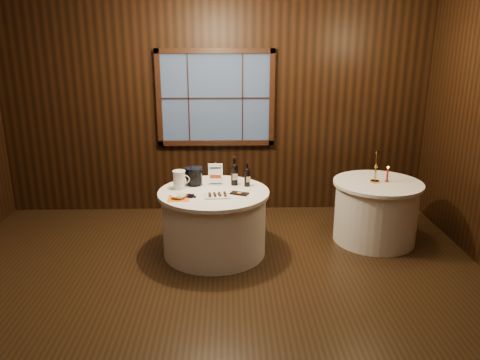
{
  "coord_description": "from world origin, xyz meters",
  "views": [
    {
      "loc": [
        0.17,
        -4.1,
        2.46
      ],
      "look_at": [
        0.3,
        0.9,
        0.93
      ],
      "focal_mm": 35.0,
      "sensor_mm": 36.0,
      "label": 1
    }
  ],
  "objects_px": {
    "chocolate_plate": "(217,195)",
    "cracker_bowl": "(179,196)",
    "main_table": "(214,222)",
    "grape_bunch": "(191,196)",
    "port_bottle_left": "(234,173)",
    "glass_pitcher": "(179,180)",
    "sign_stand": "(216,177)",
    "chocolate_box": "(239,193)",
    "brass_candlestick": "(376,171)",
    "port_bottle_right": "(247,176)",
    "ice_bucket": "(194,176)",
    "red_candle": "(387,176)",
    "side_table": "(375,211)"
  },
  "relations": [
    {
      "from": "sign_stand",
      "to": "brass_candlestick",
      "type": "bearing_deg",
      "value": 2.66
    },
    {
      "from": "main_table",
      "to": "port_bottle_right",
      "type": "height_order",
      "value": "port_bottle_right"
    },
    {
      "from": "chocolate_plate",
      "to": "brass_candlestick",
      "type": "xyz_separation_m",
      "value": [
        1.91,
        0.5,
        0.12
      ]
    },
    {
      "from": "main_table",
      "to": "grape_bunch",
      "type": "height_order",
      "value": "grape_bunch"
    },
    {
      "from": "port_bottle_left",
      "to": "cracker_bowl",
      "type": "distance_m",
      "value": 0.79
    },
    {
      "from": "main_table",
      "to": "chocolate_plate",
      "type": "bearing_deg",
      "value": -77.66
    },
    {
      "from": "port_bottle_left",
      "to": "ice_bucket",
      "type": "height_order",
      "value": "port_bottle_left"
    },
    {
      "from": "cracker_bowl",
      "to": "red_candle",
      "type": "relative_size",
      "value": 0.79
    },
    {
      "from": "port_bottle_right",
      "to": "brass_candlestick",
      "type": "height_order",
      "value": "brass_candlestick"
    },
    {
      "from": "cracker_bowl",
      "to": "grape_bunch",
      "type": "bearing_deg",
      "value": 14.72
    },
    {
      "from": "side_table",
      "to": "brass_candlestick",
      "type": "relative_size",
      "value": 2.76
    },
    {
      "from": "chocolate_plate",
      "to": "port_bottle_left",
      "type": "bearing_deg",
      "value": 65.27
    },
    {
      "from": "grape_bunch",
      "to": "glass_pitcher",
      "type": "distance_m",
      "value": 0.36
    },
    {
      "from": "glass_pitcher",
      "to": "side_table",
      "type": "bearing_deg",
      "value": 5.22
    },
    {
      "from": "main_table",
      "to": "side_table",
      "type": "relative_size",
      "value": 1.19
    },
    {
      "from": "main_table",
      "to": "sign_stand",
      "type": "height_order",
      "value": "sign_stand"
    },
    {
      "from": "port_bottle_right",
      "to": "glass_pitcher",
      "type": "bearing_deg",
      "value": 162.49
    },
    {
      "from": "port_bottle_left",
      "to": "port_bottle_right",
      "type": "distance_m",
      "value": 0.16
    },
    {
      "from": "port_bottle_right",
      "to": "ice_bucket",
      "type": "height_order",
      "value": "port_bottle_right"
    },
    {
      "from": "sign_stand",
      "to": "red_candle",
      "type": "height_order",
      "value": "sign_stand"
    },
    {
      "from": "ice_bucket",
      "to": "cracker_bowl",
      "type": "relative_size",
      "value": 1.36
    },
    {
      "from": "port_bottle_left",
      "to": "port_bottle_right",
      "type": "height_order",
      "value": "port_bottle_left"
    },
    {
      "from": "main_table",
      "to": "cracker_bowl",
      "type": "height_order",
      "value": "cracker_bowl"
    },
    {
      "from": "ice_bucket",
      "to": "glass_pitcher",
      "type": "xyz_separation_m",
      "value": [
        -0.16,
        -0.14,
        -0.0
      ]
    },
    {
      "from": "port_bottle_left",
      "to": "glass_pitcher",
      "type": "height_order",
      "value": "port_bottle_left"
    },
    {
      "from": "chocolate_box",
      "to": "cracker_bowl",
      "type": "distance_m",
      "value": 0.68
    },
    {
      "from": "main_table",
      "to": "ice_bucket",
      "type": "bearing_deg",
      "value": 135.42
    },
    {
      "from": "port_bottle_left",
      "to": "grape_bunch",
      "type": "distance_m",
      "value": 0.67
    },
    {
      "from": "ice_bucket",
      "to": "brass_candlestick",
      "type": "relative_size",
      "value": 0.54
    },
    {
      "from": "side_table",
      "to": "port_bottle_left",
      "type": "distance_m",
      "value": 1.84
    },
    {
      "from": "port_bottle_left",
      "to": "glass_pitcher",
      "type": "xyz_separation_m",
      "value": [
        -0.64,
        -0.13,
        -0.04
      ]
    },
    {
      "from": "side_table",
      "to": "brass_candlestick",
      "type": "distance_m",
      "value": 0.53
    },
    {
      "from": "chocolate_box",
      "to": "cracker_bowl",
      "type": "xyz_separation_m",
      "value": [
        -0.67,
        -0.13,
        0.02
      ]
    },
    {
      "from": "ice_bucket",
      "to": "main_table",
      "type": "bearing_deg",
      "value": -44.58
    },
    {
      "from": "sign_stand",
      "to": "chocolate_box",
      "type": "distance_m",
      "value": 0.46
    },
    {
      "from": "main_table",
      "to": "brass_candlestick",
      "type": "height_order",
      "value": "brass_candlestick"
    },
    {
      "from": "port_bottle_right",
      "to": "brass_candlestick",
      "type": "xyz_separation_m",
      "value": [
        1.56,
        0.12,
        0.02
      ]
    },
    {
      "from": "side_table",
      "to": "chocolate_box",
      "type": "relative_size",
      "value": 5.38
    },
    {
      "from": "ice_bucket",
      "to": "glass_pitcher",
      "type": "bearing_deg",
      "value": -139.48
    },
    {
      "from": "port_bottle_right",
      "to": "chocolate_box",
      "type": "relative_size",
      "value": 1.44
    },
    {
      "from": "chocolate_box",
      "to": "brass_candlestick",
      "type": "xyz_separation_m",
      "value": [
        1.66,
        0.41,
        0.13
      ]
    },
    {
      "from": "chocolate_plate",
      "to": "cracker_bowl",
      "type": "xyz_separation_m",
      "value": [
        -0.42,
        -0.05,
        0.01
      ]
    },
    {
      "from": "port_bottle_right",
      "to": "chocolate_box",
      "type": "bearing_deg",
      "value": -131.39
    },
    {
      "from": "main_table",
      "to": "ice_bucket",
      "type": "height_order",
      "value": "ice_bucket"
    },
    {
      "from": "port_bottle_left",
      "to": "chocolate_box",
      "type": "height_order",
      "value": "port_bottle_left"
    },
    {
      "from": "chocolate_plate",
      "to": "brass_candlestick",
      "type": "relative_size",
      "value": 0.77
    },
    {
      "from": "ice_bucket",
      "to": "chocolate_plate",
      "type": "xyz_separation_m",
      "value": [
        0.28,
        -0.44,
        -0.1
      ]
    },
    {
      "from": "port_bottle_left",
      "to": "chocolate_plate",
      "type": "bearing_deg",
      "value": -125.0
    },
    {
      "from": "main_table",
      "to": "chocolate_box",
      "type": "distance_m",
      "value": 0.5
    },
    {
      "from": "grape_bunch",
      "to": "glass_pitcher",
      "type": "bearing_deg",
      "value": 116.6
    }
  ]
}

